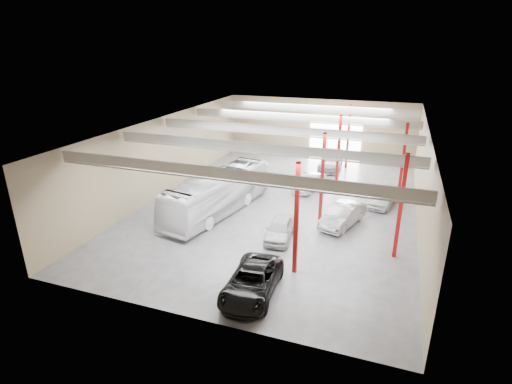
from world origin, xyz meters
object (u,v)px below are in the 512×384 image
Objects in this scene: coach_bus at (219,192)px; car_row_a at (280,229)px; car_row_c at (331,161)px; black_sedan at (252,281)px; car_right_near at (343,215)px; car_right_far at (383,197)px; car_row_b at (309,182)px.

car_row_a is at bearing -15.19° from coach_bus.
car_row_a is at bearing -94.49° from car_row_c.
car_right_near reaches higher than black_sedan.
car_row_c is (0.11, 25.00, 0.06)m from black_sedan.
car_right_near reaches higher than car_row_a.
black_sedan reaches higher than car_right_far.
car_row_c is 1.16× the size of car_right_near.
car_right_far is (6.55, 8.89, 0.02)m from car_row_a.
car_row_a is 0.87× the size of car_right_near.
black_sedan is at bearing -89.54° from car_right_near.
car_right_near is (3.46, 10.69, 0.04)m from black_sedan.
car_right_far is at bearing -0.96° from car_row_b.
coach_bus is 14.01m from car_right_far.
car_row_a is 0.98× the size of car_right_far.
coach_bus is 6.79m from car_row_a.
coach_bus is at bearing -156.99° from car_right_near.
car_row_c is 10.90m from car_right_far.
black_sedan is 0.97× the size of car_row_c.
car_row_a is (-0.46, 7.00, -0.04)m from black_sedan.
car_row_b is 0.78× the size of car_row_c.
coach_bus is at bearing -116.38° from car_row_c.
car_row_c reaches higher than car_row_b.
black_sedan is 1.27× the size of car_right_far.
black_sedan is 17.02m from car_right_far.
car_row_c is (0.78, 7.50, 0.09)m from car_row_b.
car_right_far reaches higher than car_row_a.
black_sedan is at bearing -75.40° from car_row_b.
black_sedan reaches higher than car_row_a.
black_sedan is 7.02m from car_row_a.
car_right_near is 5.83m from car_right_far.
car_row_b is 7.96m from car_right_near.
coach_bus is 16.53m from car_row_c.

